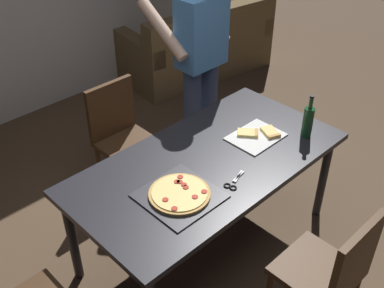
% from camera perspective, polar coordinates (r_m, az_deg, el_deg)
% --- Properties ---
extents(ground_plane, '(12.00, 12.00, 0.00)m').
position_cam_1_polar(ground_plane, '(3.50, 1.75, -11.78)').
color(ground_plane, brown).
extents(dining_table, '(1.82, 0.94, 0.75)m').
position_cam_1_polar(dining_table, '(3.04, 1.98, -3.00)').
color(dining_table, '#232328').
rests_on(dining_table, ground_plane).
extents(chair_near_camera, '(0.42, 0.42, 0.90)m').
position_cam_1_polar(chair_near_camera, '(2.78, 16.68, -14.44)').
color(chair_near_camera, '#472D19').
rests_on(chair_near_camera, ground_plane).
extents(chair_far_side, '(0.42, 0.42, 0.90)m').
position_cam_1_polar(chair_far_side, '(3.73, -8.66, 1.50)').
color(chair_far_side, '#472D19').
rests_on(chair_far_side, ground_plane).
extents(couch, '(1.80, 1.08, 0.85)m').
position_cam_1_polar(couch, '(5.61, 0.75, 11.49)').
color(couch, brown).
rests_on(couch, ground_plane).
extents(person_serving_pizza, '(0.55, 0.54, 1.75)m').
position_cam_1_polar(person_serving_pizza, '(3.72, 0.96, 10.36)').
color(person_serving_pizza, '#38476B').
rests_on(person_serving_pizza, ground_plane).
extents(pepperoni_pizza_on_tray, '(0.42, 0.42, 0.04)m').
position_cam_1_polar(pepperoni_pizza_on_tray, '(2.72, -1.52, -6.14)').
color(pepperoni_pizza_on_tray, '#2D2D33').
rests_on(pepperoni_pizza_on_tray, dining_table).
extents(pizza_slices_on_towel, '(0.36, 0.28, 0.03)m').
position_cam_1_polar(pizza_slices_on_towel, '(3.24, 7.94, 1.05)').
color(pizza_slices_on_towel, white).
rests_on(pizza_slices_on_towel, dining_table).
extents(wine_bottle, '(0.07, 0.07, 0.32)m').
position_cam_1_polar(wine_bottle, '(3.25, 13.91, 2.69)').
color(wine_bottle, '#194723').
rests_on(wine_bottle, dining_table).
extents(kitchen_scissors, '(0.20, 0.10, 0.01)m').
position_cam_1_polar(kitchen_scissors, '(2.82, 5.03, -4.72)').
color(kitchen_scissors, silver).
rests_on(kitchen_scissors, dining_table).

